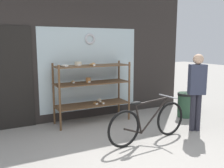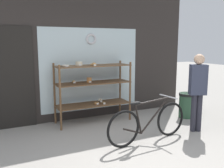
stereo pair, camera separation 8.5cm
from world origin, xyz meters
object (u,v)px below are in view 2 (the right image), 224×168
at_px(bicycle, 148,122).
at_px(pedestrian, 198,87).
at_px(trash_bin, 187,104).
at_px(display_case, 92,85).

height_order(bicycle, pedestrian, pedestrian).
bearing_deg(bicycle, pedestrian, -4.06).
distance_m(bicycle, trash_bin, 1.87).
relative_size(display_case, pedestrian, 1.07).
bearing_deg(pedestrian, trash_bin, 83.23).
bearing_deg(display_case, pedestrian, -42.09).
xyz_separation_m(pedestrian, trash_bin, (0.50, 0.81, -0.58)).
bearing_deg(display_case, trash_bin, -17.36).
distance_m(display_case, pedestrian, 2.21).
xyz_separation_m(display_case, pedestrian, (1.64, -1.48, 0.06)).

